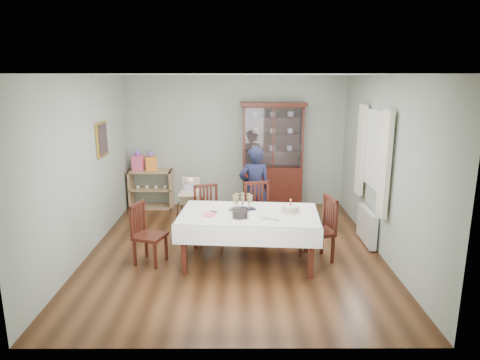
{
  "coord_description": "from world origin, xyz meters",
  "views": [
    {
      "loc": [
        0.07,
        -6.29,
        2.68
      ],
      "look_at": [
        0.09,
        0.2,
        1.1
      ],
      "focal_mm": 32.0,
      "sensor_mm": 36.0,
      "label": 1
    }
  ],
  "objects_px": {
    "gift_bag_orange": "(151,162)",
    "birthday_cake": "(290,209)",
    "china_cabinet": "(272,155)",
    "dining_table": "(249,237)",
    "chair_end_left": "(149,245)",
    "chair_far_left": "(208,225)",
    "woman": "(255,189)",
    "gift_bag_pink": "(138,161)",
    "champagne_tray": "(243,206)",
    "chair_end_right": "(318,241)",
    "high_chair": "(191,209)",
    "sideboard": "(151,189)",
    "chair_far_right": "(259,225)"
  },
  "relations": [
    {
      "from": "chair_far_right",
      "to": "gift_bag_orange",
      "type": "height_order",
      "value": "gift_bag_orange"
    },
    {
      "from": "chair_far_left",
      "to": "woman",
      "type": "bearing_deg",
      "value": 18.15
    },
    {
      "from": "gift_bag_orange",
      "to": "woman",
      "type": "bearing_deg",
      "value": -32.72
    },
    {
      "from": "sideboard",
      "to": "high_chair",
      "type": "xyz_separation_m",
      "value": [
        0.96,
        -1.33,
        -0.02
      ]
    },
    {
      "from": "sideboard",
      "to": "high_chair",
      "type": "bearing_deg",
      "value": -54.17
    },
    {
      "from": "woman",
      "to": "gift_bag_orange",
      "type": "distance_m",
      "value": 2.47
    },
    {
      "from": "birthday_cake",
      "to": "dining_table",
      "type": "bearing_deg",
      "value": -177.48
    },
    {
      "from": "gift_bag_orange",
      "to": "birthday_cake",
      "type": "bearing_deg",
      "value": -46.34
    },
    {
      "from": "chair_far_right",
      "to": "high_chair",
      "type": "bearing_deg",
      "value": 143.32
    },
    {
      "from": "china_cabinet",
      "to": "champagne_tray",
      "type": "height_order",
      "value": "china_cabinet"
    },
    {
      "from": "chair_far_left",
      "to": "chair_end_right",
      "type": "distance_m",
      "value": 1.83
    },
    {
      "from": "chair_far_left",
      "to": "chair_end_right",
      "type": "relative_size",
      "value": 0.97
    },
    {
      "from": "sideboard",
      "to": "birthday_cake",
      "type": "relative_size",
      "value": 3.12
    },
    {
      "from": "china_cabinet",
      "to": "birthday_cake",
      "type": "relative_size",
      "value": 7.53
    },
    {
      "from": "chair_far_right",
      "to": "chair_end_right",
      "type": "xyz_separation_m",
      "value": [
        0.84,
        -0.73,
        -0.01
      ]
    },
    {
      "from": "dining_table",
      "to": "woman",
      "type": "distance_m",
      "value": 1.41
    },
    {
      "from": "gift_bag_pink",
      "to": "dining_table",
      "type": "bearing_deg",
      "value": -50.59
    },
    {
      "from": "chair_end_left",
      "to": "woman",
      "type": "xyz_separation_m",
      "value": [
        1.59,
        1.38,
        0.49
      ]
    },
    {
      "from": "chair_far_right",
      "to": "birthday_cake",
      "type": "bearing_deg",
      "value": -74.31
    },
    {
      "from": "high_chair",
      "to": "gift_bag_pink",
      "type": "xyz_separation_m",
      "value": [
        -1.2,
        1.31,
        0.61
      ]
    },
    {
      "from": "chair_far_left",
      "to": "china_cabinet",
      "type": "bearing_deg",
      "value": 40.75
    },
    {
      "from": "dining_table",
      "to": "chair_end_right",
      "type": "bearing_deg",
      "value": 4.72
    },
    {
      "from": "china_cabinet",
      "to": "dining_table",
      "type": "bearing_deg",
      "value": -101.25
    },
    {
      "from": "chair_far_left",
      "to": "gift_bag_orange",
      "type": "bearing_deg",
      "value": 107.54
    },
    {
      "from": "chair_end_left",
      "to": "high_chair",
      "type": "height_order",
      "value": "high_chair"
    },
    {
      "from": "china_cabinet",
      "to": "chair_end_left",
      "type": "distance_m",
      "value": 3.47
    },
    {
      "from": "chair_end_left",
      "to": "gift_bag_pink",
      "type": "xyz_separation_m",
      "value": [
        -0.75,
        2.71,
        0.72
      ]
    },
    {
      "from": "sideboard",
      "to": "gift_bag_pink",
      "type": "bearing_deg",
      "value": -175.23
    },
    {
      "from": "china_cabinet",
      "to": "champagne_tray",
      "type": "bearing_deg",
      "value": -103.6
    },
    {
      "from": "woman",
      "to": "champagne_tray",
      "type": "xyz_separation_m",
      "value": [
        -0.22,
        -1.25,
        0.08
      ]
    },
    {
      "from": "china_cabinet",
      "to": "chair_far_left",
      "type": "height_order",
      "value": "china_cabinet"
    },
    {
      "from": "chair_end_right",
      "to": "gift_bag_pink",
      "type": "distance_m",
      "value": 4.21
    },
    {
      "from": "dining_table",
      "to": "chair_end_left",
      "type": "relative_size",
      "value": 2.31
    },
    {
      "from": "dining_table",
      "to": "china_cabinet",
      "type": "relative_size",
      "value": 0.96
    },
    {
      "from": "chair_end_left",
      "to": "gift_bag_orange",
      "type": "bearing_deg",
      "value": 27.73
    },
    {
      "from": "high_chair",
      "to": "gift_bag_orange",
      "type": "height_order",
      "value": "gift_bag_orange"
    },
    {
      "from": "sideboard",
      "to": "chair_far_left",
      "type": "xyz_separation_m",
      "value": [
        1.32,
        -1.89,
        -0.12
      ]
    },
    {
      "from": "champagne_tray",
      "to": "birthday_cake",
      "type": "relative_size",
      "value": 1.38
    },
    {
      "from": "sideboard",
      "to": "chair_far_left",
      "type": "distance_m",
      "value": 2.31
    },
    {
      "from": "dining_table",
      "to": "gift_bag_pink",
      "type": "height_order",
      "value": "gift_bag_pink"
    },
    {
      "from": "woman",
      "to": "champagne_tray",
      "type": "bearing_deg",
      "value": 72.28
    },
    {
      "from": "dining_table",
      "to": "chair_far_left",
      "type": "relative_size",
      "value": 2.23
    },
    {
      "from": "china_cabinet",
      "to": "sideboard",
      "type": "distance_m",
      "value": 2.6
    },
    {
      "from": "high_chair",
      "to": "chair_far_left",
      "type": "bearing_deg",
      "value": -52.66
    },
    {
      "from": "sideboard",
      "to": "champagne_tray",
      "type": "height_order",
      "value": "champagne_tray"
    },
    {
      "from": "sideboard",
      "to": "woman",
      "type": "distance_m",
      "value": 2.52
    },
    {
      "from": "dining_table",
      "to": "high_chair",
      "type": "bearing_deg",
      "value": 126.21
    },
    {
      "from": "chair_end_right",
      "to": "high_chair",
      "type": "height_order",
      "value": "high_chair"
    },
    {
      "from": "china_cabinet",
      "to": "chair_far_right",
      "type": "distance_m",
      "value": 2.07
    },
    {
      "from": "high_chair",
      "to": "gift_bag_pink",
      "type": "height_order",
      "value": "gift_bag_pink"
    }
  ]
}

